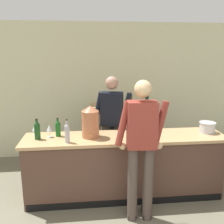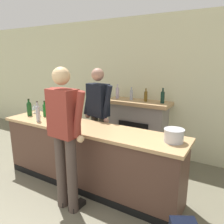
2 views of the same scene
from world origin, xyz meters
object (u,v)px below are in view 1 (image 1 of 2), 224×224
Objects in this scene: wine_bottle_rose_blush at (37,130)px; copper_dispenser at (90,122)px; fireplace_stone at (123,130)px; ice_bucket_steel at (207,127)px; person_customer at (141,146)px; wine_bottle_port_short at (58,128)px; person_bartender at (112,124)px; wine_glass_front_left at (49,129)px; wine_bottle_cabernet_heavy at (67,132)px; wine_glass_mid_counter at (35,128)px.

copper_dispenser is at bearing 1.40° from wine_bottle_rose_blush.
fireplace_stone reaches higher than ice_bucket_steel.
wine_bottle_port_short is at bearing 147.62° from person_customer.
wine_glass_front_left is at bearing -155.31° from person_bartender.
fireplace_stone is 3.09× the size of copper_dispenser.
wine_glass_front_left reaches higher than ice_bucket_steel.
person_customer is at bearing -76.99° from person_bartender.
wine_glass_front_left is (-1.28, -1.38, 0.51)m from fireplace_stone.
wine_bottle_port_short is at bearing -154.01° from person_bartender.
person_bartender is 0.93m from wine_bottle_port_short.
ice_bucket_steel is (1.10, -1.41, 0.46)m from fireplace_stone.
wine_bottle_cabernet_heavy is 1.95× the size of wine_glass_mid_counter.
wine_bottle_rose_blush is at bearing -68.89° from wine_glass_mid_counter.
person_customer is 0.88m from copper_dispenser.
fireplace_stone reaches higher than copper_dispenser.
person_customer is at bearing -23.42° from wine_bottle_cabernet_heavy.
person_customer is at bearing -151.77° from ice_bucket_steel.
person_bartender is 6.01× the size of wine_bottle_rose_blush.
person_customer reaches higher than wine_glass_front_left.
wine_bottle_cabernet_heavy is 1.20× the size of wine_bottle_port_short.
fireplace_stone is 1.95m from wine_glass_front_left.
person_customer reaches higher than person_bartender.
wine_bottle_rose_blush is (-1.11, -0.51, 0.10)m from person_bartender.
person_customer is 4.01× the size of copper_dispenser.
wine_bottle_port_short is 0.12m from wine_glass_front_left.
fireplace_stone is 4.35× the size of wine_bottle_cabernet_heavy.
copper_dispenser is 0.76m from wine_bottle_rose_blush.
copper_dispenser is at bearing -10.33° from wine_bottle_port_short.
wine_glass_front_left reaches higher than wine_glass_mid_counter.
ice_bucket_steel is 1.36× the size of wine_glass_front_left.
wine_bottle_cabernet_heavy is 1.81× the size of wine_glass_front_left.
ice_bucket_steel is 1.45× the size of wine_glass_mid_counter.
copper_dispenser reaches higher than wine_glass_mid_counter.
wine_bottle_cabernet_heavy is at bearing -173.97° from ice_bucket_steel.
wine_glass_front_left is at bearing 137.26° from wine_bottle_cabernet_heavy.
fireplace_stone is 5.21× the size of wine_bottle_port_short.
wine_bottle_rose_blush is at bearing -178.60° from copper_dispenser.
copper_dispenser is at bearing -179.25° from ice_bucket_steel.
wine_bottle_port_short reaches higher than wine_glass_mid_counter.
ice_bucket_steel is at bearing -0.74° from wine_glass_front_left.
fireplace_stone is 2.04m from wine_glass_mid_counter.
person_bartender reaches higher than wine_glass_mid_counter.
fireplace_stone reaches higher than wine_glass_front_left.
wine_bottle_rose_blush is 1.77× the size of wine_glass_mid_counter.
wine_bottle_port_short is at bearing 178.40° from ice_bucket_steel.
person_customer is 1.02m from wine_bottle_cabernet_heavy.
fireplace_stone is 0.80× the size of person_bartender.
wine_bottle_cabernet_heavy is at bearing -34.90° from wine_glass_mid_counter.
person_bartender is at bearing 53.72° from copper_dispenser.
fireplace_stone reaches higher than wine_bottle_rose_blush.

